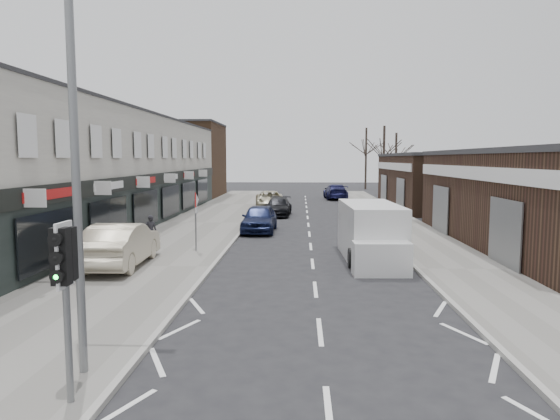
# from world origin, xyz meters

# --- Properties ---
(ground) EXTENTS (160.00, 160.00, 0.00)m
(ground) POSITION_xyz_m (0.00, 0.00, 0.00)
(ground) COLOR black
(ground) RESTS_ON ground
(pavement_left) EXTENTS (5.50, 64.00, 0.12)m
(pavement_left) POSITION_xyz_m (-6.75, 22.00, 0.06)
(pavement_left) COLOR slate
(pavement_left) RESTS_ON ground
(pavement_right) EXTENTS (3.50, 64.00, 0.12)m
(pavement_right) POSITION_xyz_m (5.75, 22.00, 0.06)
(pavement_right) COLOR slate
(pavement_right) RESTS_ON ground
(shop_terrace_left) EXTENTS (8.00, 41.00, 7.10)m
(shop_terrace_left) POSITION_xyz_m (-13.50, 19.50, 3.55)
(shop_terrace_left) COLOR beige
(shop_terrace_left) RESTS_ON ground
(brick_block_far) EXTENTS (8.00, 10.00, 8.00)m
(brick_block_far) POSITION_xyz_m (-13.50, 45.00, 4.00)
(brick_block_far) COLOR #4A311F
(brick_block_far) RESTS_ON ground
(right_unit_far) EXTENTS (10.00, 16.00, 4.50)m
(right_unit_far) POSITION_xyz_m (12.50, 34.00, 2.25)
(right_unit_far) COLOR #3B261A
(right_unit_far) RESTS_ON ground
(tree_far_a) EXTENTS (3.60, 3.60, 8.00)m
(tree_far_a) POSITION_xyz_m (9.00, 48.00, 0.00)
(tree_far_a) COLOR #382D26
(tree_far_a) RESTS_ON ground
(tree_far_b) EXTENTS (3.60, 3.60, 7.50)m
(tree_far_b) POSITION_xyz_m (11.50, 54.00, 0.00)
(tree_far_b) COLOR #382D26
(tree_far_b) RESTS_ON ground
(tree_far_c) EXTENTS (3.60, 3.60, 8.50)m
(tree_far_c) POSITION_xyz_m (8.50, 60.00, 0.00)
(tree_far_c) COLOR #382D26
(tree_far_c) RESTS_ON ground
(traffic_light) EXTENTS (0.28, 0.60, 3.10)m
(traffic_light) POSITION_xyz_m (-4.40, -2.02, 2.41)
(traffic_light) COLOR slate
(traffic_light) RESTS_ON pavement_left
(street_lamp) EXTENTS (2.23, 0.22, 8.00)m
(street_lamp) POSITION_xyz_m (-4.53, -0.80, 4.62)
(street_lamp) COLOR slate
(street_lamp) RESTS_ON pavement_left
(warning_sign) EXTENTS (0.12, 0.80, 2.70)m
(warning_sign) POSITION_xyz_m (-5.16, 12.00, 2.20)
(warning_sign) COLOR slate
(warning_sign) RESTS_ON pavement_left
(white_van) EXTENTS (2.34, 6.16, 2.37)m
(white_van) POSITION_xyz_m (2.47, 10.86, 1.12)
(white_van) COLOR silver
(white_van) RESTS_ON ground
(sedan_on_pavement) EXTENTS (1.97, 5.19, 1.69)m
(sedan_on_pavement) POSITION_xyz_m (-7.42, 8.73, 0.96)
(sedan_on_pavement) COLOR #BAAE95
(sedan_on_pavement) RESTS_ON pavement_left
(pedestrian) EXTENTS (0.61, 0.47, 1.51)m
(pedestrian) POSITION_xyz_m (-7.53, 12.89, 0.88)
(pedestrian) COLOR black
(pedestrian) RESTS_ON pavement_left
(parked_car_left_a) EXTENTS (1.96, 4.68, 1.58)m
(parked_car_left_a) POSITION_xyz_m (-2.91, 18.78, 0.79)
(parked_car_left_a) COLOR #131B3D
(parked_car_left_a) RESTS_ON ground
(parked_car_left_b) EXTENTS (2.08, 4.69, 1.34)m
(parked_car_left_b) POSITION_xyz_m (-2.20, 27.08, 0.67)
(parked_car_left_b) COLOR black
(parked_car_left_b) RESTS_ON ground
(parked_car_left_c) EXTENTS (2.96, 5.48, 1.46)m
(parked_car_left_c) POSITION_xyz_m (-3.15, 32.83, 0.73)
(parked_car_left_c) COLOR #BAB395
(parked_car_left_c) RESTS_ON ground
(parked_car_right_a) EXTENTS (1.75, 4.16, 1.34)m
(parked_car_right_a) POSITION_xyz_m (3.50, 25.46, 0.67)
(parked_car_right_a) COLOR white
(parked_car_right_a) RESTS_ON ground
(parked_car_right_b) EXTENTS (1.69, 4.07, 1.38)m
(parked_car_right_b) POSITION_xyz_m (3.50, 25.82, 0.69)
(parked_car_right_b) COLOR black
(parked_car_right_b) RESTS_ON ground
(parked_car_right_c) EXTENTS (2.48, 5.53, 1.57)m
(parked_car_right_c) POSITION_xyz_m (3.15, 42.72, 0.79)
(parked_car_right_c) COLOR #13143C
(parked_car_right_c) RESTS_ON ground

